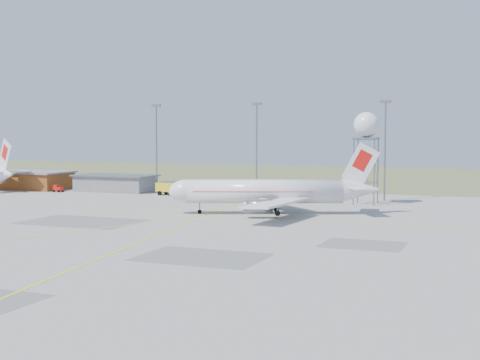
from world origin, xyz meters
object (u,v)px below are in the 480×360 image
at_px(radar_tower, 366,153).
at_px(fire_truck, 175,188).
at_px(airliner_main, 269,192).
at_px(baggage_tug, 58,189).

bearing_deg(radar_tower, fire_truck, 176.29).
xyz_separation_m(airliner_main, baggage_tug, (-60.10, 21.82, -3.12)).
distance_m(radar_tower, baggage_tug, 72.98).
bearing_deg(airliner_main, baggage_tug, -40.91).
bearing_deg(baggage_tug, airliner_main, -18.09).
distance_m(radar_tower, fire_truck, 43.98).
height_order(radar_tower, baggage_tug, radar_tower).
bearing_deg(radar_tower, airliner_main, -119.43).
relative_size(airliner_main, fire_truck, 4.31).
distance_m(airliner_main, fire_truck, 39.43).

